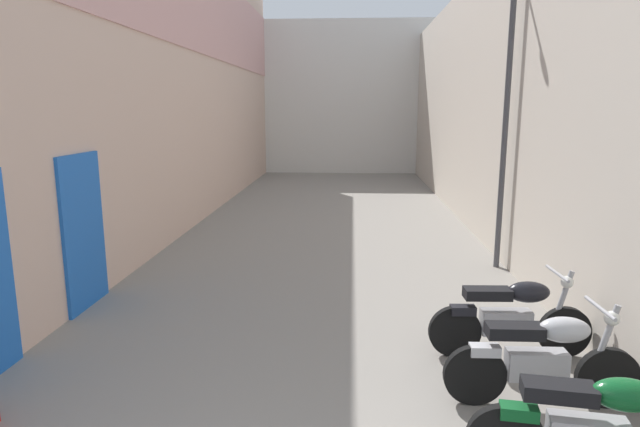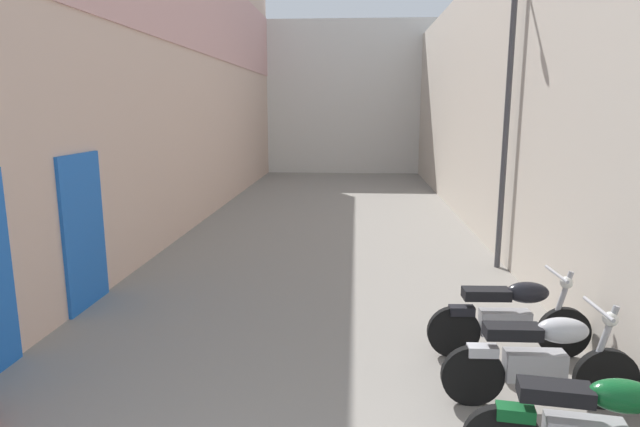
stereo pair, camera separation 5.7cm
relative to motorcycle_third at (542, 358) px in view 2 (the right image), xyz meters
The scene contains 7 objects.
ground_plane 6.16m from the motorcycle_third, 112.52° to the left, with size 37.90×37.90×0.00m, color gray.
building_left 10.13m from the motorcycle_third, 127.43° to the left, with size 0.45×21.90×7.41m.
building_right 8.12m from the motorcycle_third, 81.54° to the left, with size 0.45×21.90×5.83m.
building_far_end 19.95m from the motorcycle_third, 96.83° to the left, with size 9.58×2.00×6.49m, color silver.
motorcycle_third is the anchor object (origin of this frame).
motorcycle_fourth 1.04m from the motorcycle_third, 90.00° to the left, with size 1.85×0.58×1.04m.
street_lamp 5.26m from the motorcycle_third, 81.39° to the left, with size 0.79×0.18×4.93m.
Camera 2 is at (0.57, -1.54, 2.82)m, focal length 30.02 mm.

